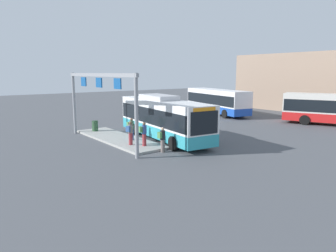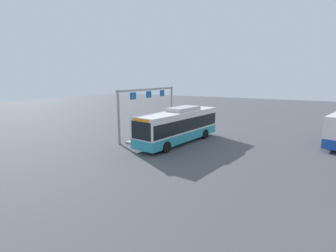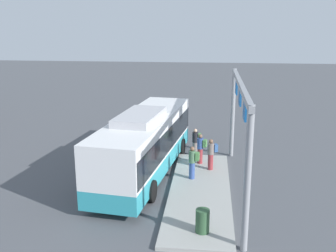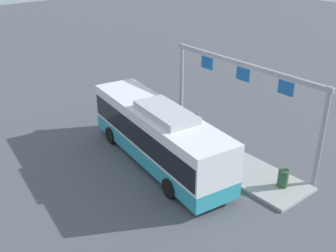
% 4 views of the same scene
% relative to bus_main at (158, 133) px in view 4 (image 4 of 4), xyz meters
% --- Properties ---
extents(ground_plane, '(120.00, 120.00, 0.00)m').
position_rel_bus_main_xyz_m(ground_plane, '(0.01, -0.00, -1.81)').
color(ground_plane, '#4C4F54').
extents(platform_curb, '(10.00, 2.80, 0.16)m').
position_rel_bus_main_xyz_m(platform_curb, '(-2.06, -2.92, -1.73)').
color(platform_curb, '#9E9E99').
rests_on(platform_curb, ground).
extents(bus_main, '(10.82, 3.83, 3.46)m').
position_rel_bus_main_xyz_m(bus_main, '(0.00, 0.00, 0.00)').
color(bus_main, teal).
rests_on(bus_main, ground).
extents(person_boarding, '(0.37, 0.55, 1.67)m').
position_rel_bus_main_xyz_m(person_boarding, '(3.20, -2.48, -0.92)').
color(person_boarding, slate).
rests_on(person_boarding, ground).
extents(person_waiting_near, '(0.42, 0.58, 1.67)m').
position_rel_bus_main_xyz_m(person_waiting_near, '(1.51, -2.83, -0.76)').
color(person_waiting_near, maroon).
rests_on(person_waiting_near, platform_curb).
extents(person_waiting_mid, '(0.47, 0.59, 1.67)m').
position_rel_bus_main_xyz_m(person_waiting_mid, '(0.65, -3.41, -0.76)').
color(person_waiting_mid, maroon).
rests_on(person_waiting_mid, platform_curb).
extents(person_waiting_far, '(0.37, 0.55, 1.67)m').
position_rel_bus_main_xyz_m(person_waiting_far, '(-0.73, -2.50, -0.76)').
color(person_waiting_far, '#334C8C').
rests_on(person_waiting_far, platform_curb).
extents(platform_sign_gantry, '(10.48, 0.24, 5.20)m').
position_rel_bus_main_xyz_m(platform_sign_gantry, '(-1.60, -4.60, 2.00)').
color(platform_sign_gantry, gray).
rests_on(platform_sign_gantry, ground).
extents(trash_bin, '(0.52, 0.52, 0.90)m').
position_rel_bus_main_xyz_m(trash_bin, '(-5.85, -3.13, -1.20)').
color(trash_bin, '#2D5133').
rests_on(trash_bin, platform_curb).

